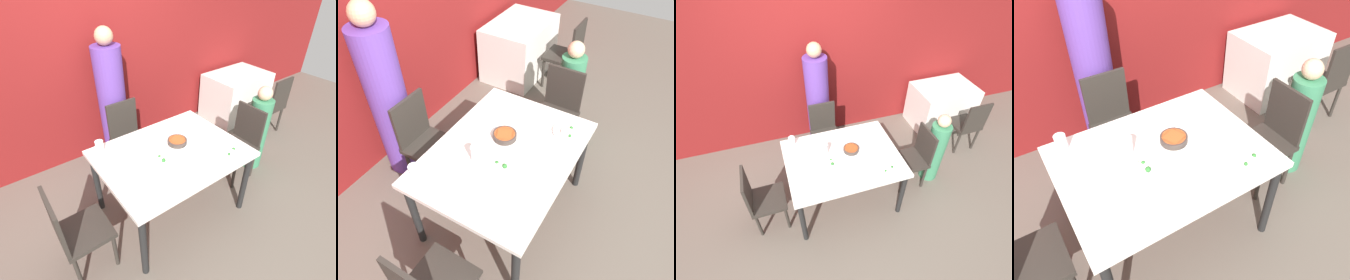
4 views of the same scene
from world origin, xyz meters
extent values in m
plane|color=#60564C|center=(0.00, 0.00, 0.00)|extent=(10.00, 10.00, 0.00)
cube|color=silver|center=(0.00, 0.00, 0.75)|extent=(1.34, 1.02, 0.04)
cylinder|color=black|center=(0.61, -0.45, 0.36)|extent=(0.06, 0.06, 0.73)
cylinder|color=black|center=(-0.61, 0.45, 0.36)|extent=(0.06, 0.06, 0.73)
cylinder|color=black|center=(0.61, 0.45, 0.36)|extent=(0.06, 0.06, 0.73)
cube|color=#2D2823|center=(-0.01, 0.78, 0.43)|extent=(0.40, 0.40, 0.04)
cube|color=#2D2823|center=(-0.01, 0.96, 0.67)|extent=(0.38, 0.03, 0.45)
cylinder|color=#2D2823|center=(-0.17, 0.61, 0.20)|extent=(0.04, 0.04, 0.41)
cylinder|color=#2D2823|center=(0.16, 0.61, 0.20)|extent=(0.04, 0.04, 0.41)
cylinder|color=#2D2823|center=(-0.17, 0.94, 0.20)|extent=(0.04, 0.04, 0.41)
cylinder|color=#2D2823|center=(0.16, 0.94, 0.20)|extent=(0.04, 0.04, 0.41)
cube|color=#2D2823|center=(0.94, -0.03, 0.43)|extent=(0.40, 0.40, 0.04)
cube|color=#2D2823|center=(1.13, -0.03, 0.67)|extent=(0.03, 0.38, 0.45)
cylinder|color=#2D2823|center=(0.78, 0.14, 0.20)|extent=(0.04, 0.04, 0.41)
cylinder|color=#2D2823|center=(0.78, -0.19, 0.20)|extent=(0.04, 0.04, 0.41)
cylinder|color=#2D2823|center=(1.11, 0.14, 0.20)|extent=(0.04, 0.04, 0.41)
cylinder|color=#2D2823|center=(1.11, -0.19, 0.20)|extent=(0.04, 0.04, 0.41)
cube|color=#2D2823|center=(-0.94, -0.07, 0.43)|extent=(0.40, 0.40, 0.04)
cylinder|color=#2D2823|center=(-0.78, 0.09, 0.20)|extent=(0.04, 0.04, 0.41)
cylinder|color=#5B3893|center=(-0.01, 1.19, 0.74)|extent=(0.34, 0.34, 1.48)
cylinder|color=#387F56|center=(1.31, -0.03, 0.47)|extent=(0.25, 0.25, 0.93)
sphere|color=#DBAD89|center=(1.31, -0.03, 1.01)|extent=(0.17, 0.17, 0.17)
cylinder|color=#3D332D|center=(0.13, 0.07, 0.79)|extent=(0.19, 0.19, 0.05)
cylinder|color=#BC5123|center=(0.13, 0.07, 0.81)|extent=(0.17, 0.17, 0.01)
cylinder|color=white|center=(-0.12, -0.04, 0.78)|extent=(0.25, 0.25, 0.02)
ellipsoid|color=white|center=(-0.14, -0.03, 0.80)|extent=(0.12, 0.12, 0.02)
sphere|color=#2D702D|center=(-0.15, -0.03, 0.80)|extent=(0.03, 0.03, 0.03)
sphere|color=#2D702D|center=(-0.15, -0.09, 0.80)|extent=(0.04, 0.04, 0.04)
cone|color=orange|center=(-0.17, -0.01, 0.80)|extent=(0.02, 0.02, 0.03)
cylinder|color=white|center=(0.44, -0.33, 0.78)|extent=(0.24, 0.24, 0.02)
ellipsoid|color=white|center=(0.43, -0.34, 0.80)|extent=(0.12, 0.12, 0.02)
sphere|color=#2D702D|center=(0.38, -0.37, 0.80)|extent=(0.03, 0.03, 0.03)
sphere|color=#2D702D|center=(0.47, -0.35, 0.80)|extent=(0.03, 0.03, 0.03)
cylinder|color=silver|center=(-0.53, 0.41, 0.82)|extent=(0.08, 0.08, 0.11)
cylinder|color=silver|center=(-0.18, 0.14, 0.83)|extent=(0.07, 0.07, 0.13)
cube|color=white|center=(0.19, -0.10, 0.77)|extent=(0.14, 0.14, 0.01)
cube|color=silver|center=(0.27, 0.23, 0.77)|extent=(0.17, 0.09, 0.01)
cube|color=silver|center=(2.12, 1.02, 0.37)|extent=(0.99, 0.69, 0.73)
cube|color=#2D2823|center=(2.12, 0.40, 0.43)|extent=(0.40, 0.40, 0.04)
cube|color=#2D2823|center=(2.12, 0.22, 0.67)|extent=(0.38, 0.03, 0.45)
cylinder|color=#2D2823|center=(2.28, 0.57, 0.20)|extent=(0.04, 0.04, 0.41)
cylinder|color=#2D2823|center=(1.95, 0.57, 0.20)|extent=(0.04, 0.04, 0.41)
cylinder|color=#2D2823|center=(2.28, 0.24, 0.20)|extent=(0.04, 0.04, 0.41)
cylinder|color=#2D2823|center=(1.95, 0.24, 0.20)|extent=(0.04, 0.04, 0.41)
camera|label=1|loc=(-1.18, -1.55, 2.28)|focal=28.00mm
camera|label=2|loc=(-1.49, -0.89, 2.56)|focal=35.00mm
camera|label=3|loc=(-0.65, -2.04, 3.02)|focal=28.00mm
camera|label=4|loc=(-0.71, -1.36, 2.25)|focal=35.00mm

